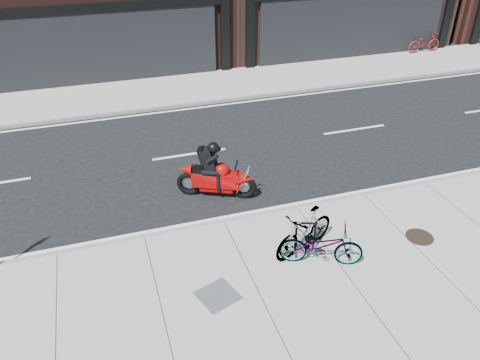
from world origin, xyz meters
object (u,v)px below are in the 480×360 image
object	(u,v)px
bike_rack	(305,234)
utility_grate	(218,295)
motorcycle	(220,175)
bicycle_rear	(304,231)
bicycle_far	(424,42)
manhole_cover	(419,237)
bicycle_front	(321,245)

from	to	relation	value
bike_rack	utility_grate	bearing A→B (deg)	-161.41
motorcycle	utility_grate	size ratio (longest dim) A/B	2.79
bicycle_rear	utility_grate	world-z (taller)	bicycle_rear
bicycle_far	bicycle_rear	bearing A→B (deg)	132.44
bike_rack	manhole_cover	xyz separation A→B (m)	(2.85, -0.42, -0.46)
motorcycle	bicycle_front	bearing A→B (deg)	-44.18
manhole_cover	bicycle_far	bearing A→B (deg)	53.43
bike_rack	bicycle_front	xyz separation A→B (m)	(0.15, -0.48, 0.01)
bicycle_rear	bicycle_front	bearing A→B (deg)	-4.28
bicycle_front	motorcycle	size ratio (longest dim) A/B	0.88
bicycle_front	bike_rack	bearing A→B (deg)	39.45
motorcycle	manhole_cover	bearing A→B (deg)	-15.35
bicycle_rear	bicycle_far	bearing A→B (deg)	112.86
motorcycle	manhole_cover	world-z (taller)	motorcycle
bike_rack	utility_grate	size ratio (longest dim) A/B	1.07
motorcycle	utility_grate	distance (m)	3.94
motorcycle	utility_grate	xyz separation A→B (m)	(-1.11, -3.75, -0.54)
bicycle_front	bicycle_rear	distance (m)	0.54
bicycle_far	manhole_cover	xyz separation A→B (m)	(-9.67, -13.04, -0.49)
motorcycle	bicycle_far	xyz separation A→B (m)	(13.70, 9.64, -0.05)
bicycle_rear	motorcycle	world-z (taller)	motorcycle
bicycle_front	bicycle_rear	xyz separation A→B (m)	(-0.17, 0.51, 0.05)
bicycle_front	utility_grate	size ratio (longest dim) A/B	2.46
bicycle_rear	bike_rack	bearing A→B (deg)	10.37
bicycle_front	utility_grate	distance (m)	2.50
bike_rack	bicycle_front	size ratio (longest dim) A/B	0.43
bicycle_far	utility_grate	distance (m)	19.97
motorcycle	bicycle_far	bearing A→B (deg)	59.94
bike_rack	bicycle_rear	distance (m)	0.07
bicycle_far	motorcycle	bearing A→B (deg)	122.45
bicycle_rear	manhole_cover	xyz separation A→B (m)	(2.86, -0.45, -0.53)
bicycle_front	manhole_cover	size ratio (longest dim) A/B	2.79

